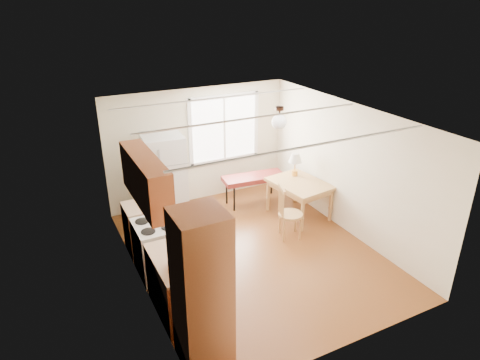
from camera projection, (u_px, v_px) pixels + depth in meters
room_shell at (254, 189)px, 7.17m from camera, size 4.60×5.60×2.62m
kitchen_run at (169, 255)px, 6.11m from camera, size 0.65×3.40×2.20m
window_unit at (224, 129)px, 9.32m from camera, size 1.64×0.05×1.51m
pendant_light at (279, 121)px, 7.39m from camera, size 0.26×0.26×0.40m
refrigerator at (165, 180)px, 8.36m from camera, size 0.82×0.82×1.83m
bench at (254, 179)px, 9.30m from camera, size 1.41×0.65×0.63m
dining_table at (299, 187)px, 8.69m from camera, size 1.06×1.32×0.75m
chair at (286, 209)px, 7.92m from camera, size 0.50×0.49×1.04m
table_lamp at (295, 160)px, 8.84m from camera, size 0.28×0.28×0.48m
coffee_maker at (181, 263)px, 5.60m from camera, size 0.18×0.24×0.36m
kettle at (172, 259)px, 5.73m from camera, size 0.13×0.13×0.25m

